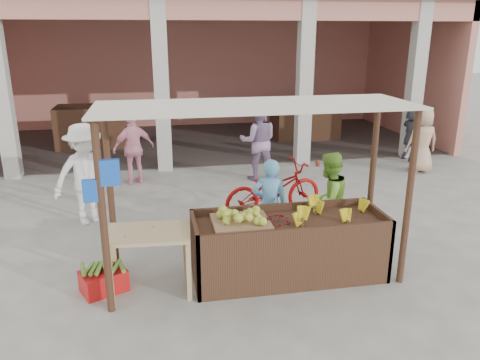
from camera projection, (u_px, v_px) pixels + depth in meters
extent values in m
plane|color=slate|center=(252.00, 278.00, 6.44)|extent=(60.00, 60.00, 0.00)
cube|color=tan|center=(186.00, 69.00, 16.52)|extent=(14.00, 0.20, 4.00)
cube|color=tan|center=(408.00, 73.00, 15.01)|extent=(0.20, 6.00, 4.00)
cube|color=tan|center=(202.00, 9.00, 10.60)|extent=(14.00, 0.30, 0.50)
cube|color=slate|center=(191.00, 0.00, 13.17)|extent=(14.40, 6.40, 0.20)
cube|color=beige|center=(2.00, 91.00, 10.35)|extent=(0.35, 0.35, 4.00)
cube|color=beige|center=(161.00, 88.00, 10.96)|extent=(0.35, 0.35, 4.00)
cube|color=beige|center=(304.00, 85.00, 11.57)|extent=(0.35, 0.35, 4.00)
cube|color=beige|center=(415.00, 82.00, 12.09)|extent=(0.35, 0.35, 4.00)
cube|color=#4B2D1E|center=(92.00, 126.00, 13.70)|extent=(2.00, 1.20, 1.20)
cube|color=#4B2D1E|center=(305.00, 119.00, 14.84)|extent=(2.00, 1.20, 1.20)
cube|color=#4B2D1E|center=(288.00, 249.00, 6.41)|extent=(2.60, 0.95, 0.80)
cylinder|color=#4B2D1E|center=(103.00, 221.00, 5.34)|extent=(0.09, 0.09, 2.35)
cylinder|color=#4B2D1E|center=(409.00, 200.00, 6.01)|extent=(0.09, 0.09, 2.35)
cylinder|color=#4B2D1E|center=(110.00, 192.00, 6.33)|extent=(0.09, 0.09, 2.35)
cylinder|color=#4B2D1E|center=(372.00, 177.00, 6.99)|extent=(0.09, 0.09, 2.35)
cube|color=beige|center=(256.00, 105.00, 5.81)|extent=(4.00, 1.35, 0.03)
cube|color=blue|center=(110.00, 173.00, 5.19)|extent=(0.22, 0.08, 0.30)
cube|color=blue|center=(91.00, 191.00, 5.21)|extent=(0.18, 0.07, 0.26)
cube|color=#916B4B|center=(241.00, 222.00, 6.20)|extent=(0.75, 0.65, 0.06)
ellipsoid|color=yellow|center=(241.00, 215.00, 6.17)|extent=(0.64, 0.56, 0.14)
ellipsoid|color=maroon|center=(277.00, 218.00, 6.25)|extent=(0.41, 0.33, 0.13)
cube|color=tan|center=(148.00, 233.00, 5.87)|extent=(1.09, 0.77, 0.04)
cube|color=tan|center=(110.00, 278.00, 5.64)|extent=(0.06, 0.06, 0.81)
cube|color=tan|center=(189.00, 271.00, 5.80)|extent=(0.06, 0.06, 0.81)
cube|color=tan|center=(114.00, 256.00, 6.20)|extent=(0.06, 0.06, 0.81)
cube|color=tan|center=(185.00, 250.00, 6.36)|extent=(0.06, 0.06, 0.81)
cube|color=red|center=(104.00, 281.00, 6.09)|extent=(0.67, 0.59, 0.29)
ellipsoid|color=maroon|center=(318.00, 154.00, 11.72)|extent=(0.48, 0.48, 0.65)
ellipsoid|color=maroon|center=(332.00, 153.00, 11.84)|extent=(0.48, 0.48, 0.65)
imported|color=#5EA7D6|center=(270.00, 202.00, 7.07)|extent=(0.67, 0.55, 1.56)
imported|color=#7BB738|center=(328.00, 198.00, 7.19)|extent=(0.89, 0.78, 1.61)
imported|color=#970B09|center=(273.00, 189.00, 8.50)|extent=(1.11, 2.10, 1.04)
imported|color=silver|center=(85.00, 170.00, 8.06)|extent=(1.38, 1.12, 1.92)
imported|color=pink|center=(133.00, 146.00, 10.27)|extent=(1.13, 0.89, 1.71)
imported|color=tan|center=(423.00, 137.00, 11.11)|extent=(0.84, 0.56, 1.71)
imported|color=#545562|center=(413.00, 131.00, 12.15)|extent=(0.60, 1.45, 1.56)
imported|color=gray|center=(258.00, 138.00, 10.54)|extent=(1.01, 0.68, 1.94)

